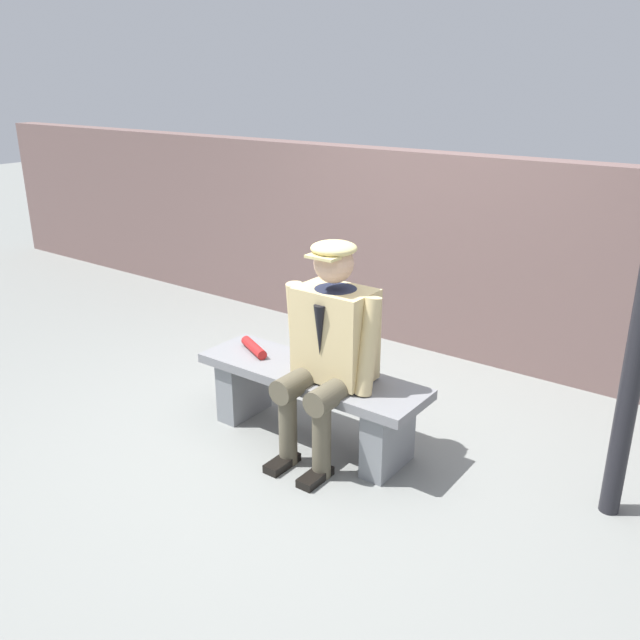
# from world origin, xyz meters

# --- Properties ---
(ground_plane) EXTENTS (30.00, 30.00, 0.00)m
(ground_plane) POSITION_xyz_m (0.00, 0.00, 0.00)
(ground_plane) COLOR gray
(bench) EXTENTS (1.51, 0.45, 0.48)m
(bench) POSITION_xyz_m (0.00, 0.00, 0.32)
(bench) COLOR slate
(bench) RESTS_ON ground
(seated_man) EXTENTS (0.61, 0.63, 1.32)m
(seated_man) POSITION_xyz_m (-0.19, 0.06, 0.73)
(seated_man) COLOR #CFB77F
(seated_man) RESTS_ON ground
(rolled_magazine) EXTENTS (0.29, 0.19, 0.06)m
(rolled_magazine) POSITION_xyz_m (0.48, -0.01, 0.51)
(rolled_magazine) COLOR #B21E1E
(rolled_magazine) RESTS_ON bench
(stadium_wall) EXTENTS (12.00, 0.24, 1.62)m
(stadium_wall) POSITION_xyz_m (0.00, -1.87, 0.81)
(stadium_wall) COLOR #6F5652
(stadium_wall) RESTS_ON ground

